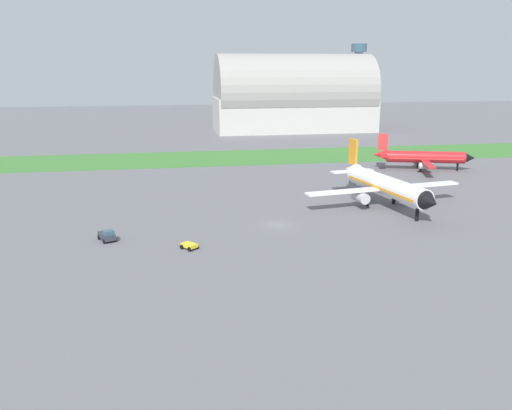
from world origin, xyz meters
TOP-DOWN VIEW (x-y plane):
  - ground_plane at (0.00, 0.00)m, footprint 600.00×600.00m
  - grass_taxiway_strip at (0.00, 72.43)m, footprint 360.00×28.00m
  - airplane_midfield_jet at (23.52, 9.10)m, footprint 33.27×32.77m
  - airplane_parked_jet_far at (49.09, 43.82)m, footprint 26.09×26.34m
  - pushback_tug_near_gate at (-28.65, -3.98)m, footprint 3.18×4.02m
  - baggage_cart_midfield at (-16.00, -10.25)m, footprint 2.88×2.95m
  - hangar_distant at (36.65, 137.33)m, footprint 66.13×29.96m
  - control_tower at (82.85, 186.96)m, footprint 8.00×8.00m

SIDE VIEW (x-z plane):
  - ground_plane at x=0.00m, z-range 0.00..0.00m
  - grass_taxiway_strip at x=0.00m, z-range 0.00..0.08m
  - baggage_cart_midfield at x=-16.00m, z-range 0.12..1.02m
  - pushback_tug_near_gate at x=-28.65m, z-range -0.06..1.89m
  - airplane_parked_jet_far at x=49.09m, z-range -1.34..8.22m
  - airplane_midfield_jet at x=23.52m, z-range -1.65..10.14m
  - hangar_distant at x=36.65m, z-range -2.07..29.65m
  - control_tower at x=82.85m, z-range 3.31..41.00m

